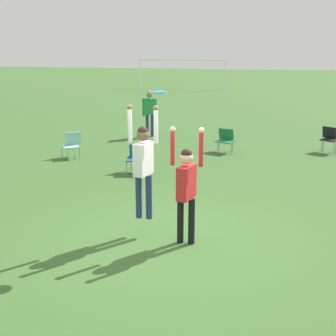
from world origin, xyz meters
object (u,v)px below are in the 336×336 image
(person_jumping, at_px, (143,159))
(camping_chair_1, at_px, (138,156))
(camping_chair_3, at_px, (329,137))
(frisbee, at_px, (159,92))
(person_spectator_near, at_px, (150,109))
(person_defending, at_px, (186,183))
(camping_chair_0, at_px, (226,139))
(camping_chair_2, at_px, (72,143))

(person_jumping, bearing_deg, camping_chair_1, 31.75)
(camping_chair_1, bearing_deg, camping_chair_3, -158.03)
(frisbee, xyz_separation_m, person_spectator_near, (-2.74, 9.75, -1.65))
(person_defending, bearing_deg, person_spectator_near, -147.51)
(camping_chair_1, height_order, person_spectator_near, person_spectator_near)
(camping_chair_0, distance_m, camping_chair_1, 3.79)
(camping_chair_0, height_order, camping_chair_3, camping_chair_3)
(person_defending, bearing_deg, camping_chair_2, -126.34)
(camping_chair_0, relative_size, camping_chair_1, 0.99)
(person_spectator_near, bearing_deg, camping_chair_3, -28.26)
(camping_chair_0, relative_size, person_spectator_near, 0.43)
(camping_chair_1, height_order, camping_chair_2, camping_chair_2)
(person_jumping, xyz_separation_m, camping_chair_1, (-1.38, 4.35, -1.02))
(frisbee, distance_m, camping_chair_3, 9.46)
(frisbee, distance_m, camping_chair_0, 7.99)
(frisbee, bearing_deg, camping_chair_2, 126.58)
(person_defending, bearing_deg, camping_chair_3, 172.23)
(person_defending, bearing_deg, camping_chair_0, -165.54)
(camping_chair_2, height_order, camping_chair_3, camping_chair_3)
(camping_chair_2, bearing_deg, camping_chair_3, 161.02)
(camping_chair_0, bearing_deg, person_spectator_near, -13.90)
(camping_chair_3, bearing_deg, person_spectator_near, 20.21)
(person_jumping, distance_m, camping_chair_3, 9.22)
(person_spectator_near, bearing_deg, camping_chair_2, -127.68)
(camping_chair_2, xyz_separation_m, person_spectator_near, (1.55, 3.96, 0.64))
(frisbee, xyz_separation_m, camping_chair_2, (-4.29, 5.79, -2.29))
(frisbee, distance_m, camping_chair_2, 7.56)
(person_defending, height_order, camping_chair_2, person_defending)
(person_spectator_near, bearing_deg, camping_chair_1, -95.27)
(camping_chair_3, bearing_deg, person_defending, 100.31)
(person_jumping, xyz_separation_m, person_defending, (0.85, -0.21, -0.33))
(person_defending, bearing_deg, camping_chair_1, -139.80)
(camping_chair_1, bearing_deg, frisbee, 98.63)
(person_jumping, distance_m, camping_chair_2, 6.92)
(person_jumping, xyz_separation_m, camping_chair_0, (0.81, 7.44, -1.04))
(person_jumping, xyz_separation_m, camping_chair_3, (4.21, 8.15, -0.97))
(camping_chair_1, bearing_deg, camping_chair_2, -38.22)
(frisbee, xyz_separation_m, camping_chair_3, (3.86, 8.34, -2.24))
(frisbee, distance_m, person_spectator_near, 10.26)
(person_jumping, bearing_deg, frisbee, -104.77)
(person_jumping, relative_size, camping_chair_2, 2.67)
(camping_chair_1, bearing_deg, person_defending, 103.84)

